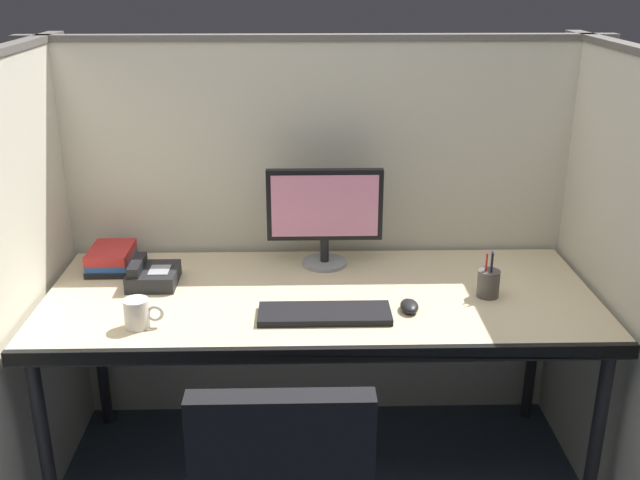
% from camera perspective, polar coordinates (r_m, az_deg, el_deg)
% --- Properties ---
extents(cubicle_partition_rear, '(2.21, 0.06, 1.57)m').
position_cam_1_polar(cubicle_partition_rear, '(2.95, -0.19, 0.33)').
color(cubicle_partition_rear, beige).
rests_on(cubicle_partition_rear, ground).
extents(cubicle_partition_left, '(0.06, 1.41, 1.57)m').
position_cam_1_polar(cubicle_partition_left, '(2.62, -22.31, -4.02)').
color(cubicle_partition_left, beige).
rests_on(cubicle_partition_left, ground).
extents(cubicle_partition_right, '(0.06, 1.41, 1.57)m').
position_cam_1_polar(cubicle_partition_right, '(2.66, 22.08, -3.58)').
color(cubicle_partition_right, beige).
rests_on(cubicle_partition_right, ground).
extents(desk, '(1.90, 0.80, 0.74)m').
position_cam_1_polar(desk, '(2.57, 0.03, -5.29)').
color(desk, beige).
rests_on(desk, ground).
extents(monitor_center, '(0.43, 0.17, 0.37)m').
position_cam_1_polar(monitor_center, '(2.72, 0.37, 2.28)').
color(monitor_center, gray).
rests_on(monitor_center, desk).
extents(keyboard_main, '(0.43, 0.15, 0.02)m').
position_cam_1_polar(keyboard_main, '(2.39, 0.36, -5.74)').
color(keyboard_main, black).
rests_on(keyboard_main, desk).
extents(computer_mouse, '(0.06, 0.10, 0.04)m').
position_cam_1_polar(computer_mouse, '(2.44, 6.96, -5.11)').
color(computer_mouse, black).
rests_on(computer_mouse, desk).
extents(desk_phone, '(0.17, 0.19, 0.09)m').
position_cam_1_polar(desk_phone, '(2.69, -12.93, -2.68)').
color(desk_phone, black).
rests_on(desk_phone, desk).
extents(coffee_mug, '(0.13, 0.08, 0.09)m').
position_cam_1_polar(coffee_mug, '(2.38, -13.97, -5.55)').
color(coffee_mug, silver).
rests_on(coffee_mug, desk).
extents(pen_cup, '(0.08, 0.08, 0.16)m').
position_cam_1_polar(pen_cup, '(2.58, 12.94, -3.28)').
color(pen_cup, '#4C4742').
rests_on(pen_cup, desk).
extents(book_stack, '(0.15, 0.22, 0.08)m').
position_cam_1_polar(book_stack, '(2.86, -15.90, -1.36)').
color(book_stack, black).
rests_on(book_stack, desk).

